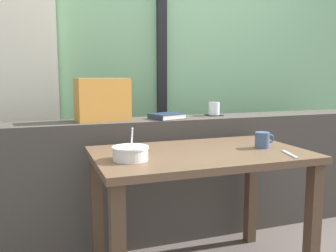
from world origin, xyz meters
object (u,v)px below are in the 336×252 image
soup_bowl (130,153)px  fork_utensil (290,154)px  throw_pillow (103,100)px  juice_glass (214,109)px  ceramic_mug (262,140)px  closed_book (167,116)px  breakfast_table (200,172)px  coaster_square (214,115)px

soup_bowl → fork_utensil: 0.78m
throw_pillow → juice_glass: bearing=3.1°
soup_bowl → ceramic_mug: (0.73, 0.04, 0.01)m
closed_book → ceramic_mug: bearing=-57.5°
breakfast_table → fork_utensil: fork_utensil is taller
closed_book → coaster_square: bearing=11.2°
soup_bowl → throw_pillow: bearing=91.6°
soup_bowl → fork_utensil: (0.76, -0.15, -0.03)m
coaster_square → soup_bowl: bearing=-138.8°
coaster_square → juice_glass: (0.00, 0.00, 0.04)m
breakfast_table → soup_bowl: soup_bowl is taller
closed_book → ceramic_mug: (0.35, -0.55, -0.08)m
breakfast_table → throw_pillow: (-0.40, 0.55, 0.35)m
soup_bowl → fork_utensil: soup_bowl is taller
ceramic_mug → juice_glass: bearing=87.9°
closed_book → juice_glass: bearing=11.2°
fork_utensil → coaster_square: bearing=105.5°
coaster_square → soup_bowl: size_ratio=0.59×
juice_glass → closed_book: (-0.37, -0.07, -0.03)m
throw_pillow → soup_bowl: 0.65m
closed_book → fork_utensil: bearing=-63.0°
breakfast_table → ceramic_mug: bearing=-5.0°
coaster_square → juice_glass: juice_glass is taller
soup_bowl → coaster_square: bearing=41.2°
breakfast_table → coaster_square: coaster_square is taller
breakfast_table → throw_pillow: size_ratio=3.38×
fork_utensil → soup_bowl: bearing=-176.1°
coaster_square → juice_glass: size_ratio=1.13×
coaster_square → closed_book: closed_book is taller
breakfast_table → closed_book: closed_book is taller
breakfast_table → soup_bowl: size_ratio=6.38×
soup_bowl → fork_utensil: size_ratio=1.00×
breakfast_table → coaster_square: bearing=57.6°
closed_book → throw_pillow: 0.42m
juice_glass → ceramic_mug: 0.63m
soup_bowl → juice_glass: bearing=41.2°
coaster_square → closed_book: (-0.37, -0.07, 0.01)m
juice_glass → closed_book: size_ratio=0.37×
breakfast_table → fork_utensil: size_ratio=6.37×
coaster_square → throw_pillow: 0.79m
closed_book → fork_utensil: closed_book is taller
throw_pillow → fork_utensil: size_ratio=1.88×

